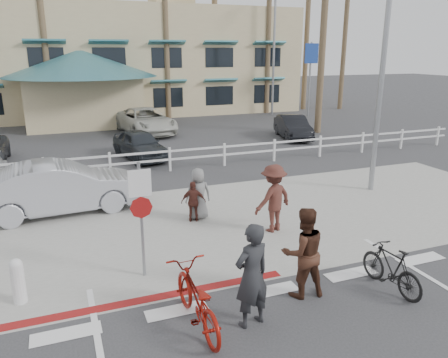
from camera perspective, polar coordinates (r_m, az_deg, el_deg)
name	(u,v)px	position (r m, az deg, el deg)	size (l,w,h in m)	color
ground	(284,307)	(8.93, 7.88, -16.18)	(140.00, 140.00, 0.00)	#333335
sidewalk_plaza	(209,224)	(12.60, -2.01, -5.90)	(22.00, 7.00, 0.01)	gray
cross_street	(173,186)	(16.22, -6.65, -0.86)	(40.00, 5.00, 0.01)	#333335
parking_lot	(130,139)	(25.28, -12.14, 5.14)	(50.00, 16.00, 0.01)	#333335
curb_red	(119,305)	(9.12, -13.53, -15.70)	(7.00, 0.25, 0.02)	maroon
rail_fence	(172,159)	(18.07, -6.78, 2.57)	(29.40, 0.16, 1.00)	silver
building	(124,40)	(37.98, -12.90, 17.33)	(28.00, 16.00, 11.30)	#CDBB8C
sign_post	(141,214)	(9.46, -10.76, -4.55)	(0.50, 0.10, 2.90)	gray
bollard_0	(18,281)	(9.61, -25.32, -11.97)	(0.26, 0.26, 0.95)	silver
streetlight_0	(383,60)	(15.82, 20.10, 14.41)	(0.60, 2.00, 9.00)	gray
streetlight_1	(274,51)	(34.36, 6.53, 16.25)	(0.60, 2.00, 9.50)	gray
info_sign	(310,79)	(33.67, 11.12, 12.74)	(1.20, 0.16, 5.60)	navy
palm_3	(41,14)	(31.61, -22.75, 19.24)	(4.00, 4.00, 14.00)	black
palm_4	(104,9)	(32.86, -15.40, 20.61)	(4.00, 4.00, 15.00)	black
palm_5	(166,25)	(32.52, -7.63, 19.30)	(4.00, 4.00, 13.00)	black
palm_7	(269,20)	(35.32, 5.86, 19.93)	(4.00, 4.00, 14.00)	black
palm_8	(308,16)	(38.16, 10.89, 20.22)	(4.00, 4.00, 15.00)	black
palm_9	(345,29)	(38.93, 15.58, 18.37)	(4.00, 4.00, 13.00)	black
palm_11	(325,10)	(27.03, 13.01, 20.72)	(4.00, 4.00, 14.00)	black
bike_red	(196,299)	(8.05, -3.65, -15.39)	(0.73, 2.11, 1.11)	maroon
rider_red	(252,276)	(7.88, 3.64, -12.49)	(0.72, 0.47, 1.97)	#242428
bike_black	(391,268)	(9.79, 21.02, -10.81)	(0.46, 1.63, 0.98)	black
rider_black	(303,252)	(8.93, 10.31, -9.41)	(0.92, 0.71, 1.88)	#412417
pedestrian_a	(273,198)	(11.92, 6.46, -2.52)	(1.22, 0.70, 1.89)	#4D251D
pedestrian_child	(194,202)	(12.63, -4.00, -2.98)	(0.71, 0.29, 1.21)	#51261E
pedestrian_b	(198,194)	(12.78, -3.38, -1.95)	(0.75, 0.49, 1.54)	slate
car_white_sedan	(61,188)	(14.14, -20.55, -1.07)	(1.68, 4.82, 1.59)	#9A9CA4
lot_car_2	(140,145)	(20.44, -10.94, 4.44)	(1.55, 3.84, 1.31)	#22272C
lot_car_3	(293,127)	(25.13, 8.99, 6.72)	(1.36, 3.91, 1.29)	black
lot_car_5	(146,121)	(26.76, -10.19, 7.49)	(2.50, 5.42, 1.51)	beige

